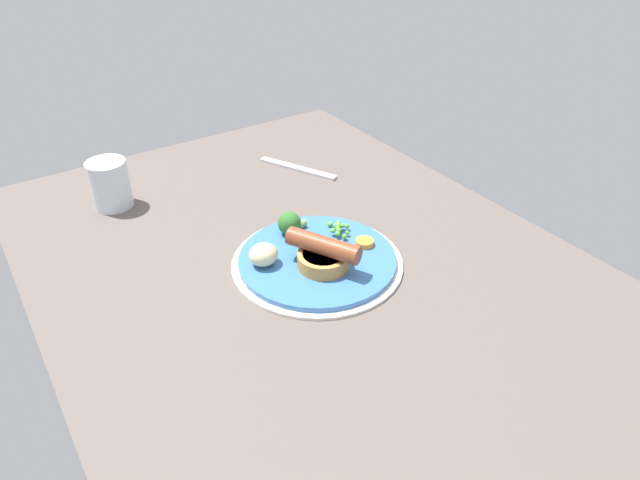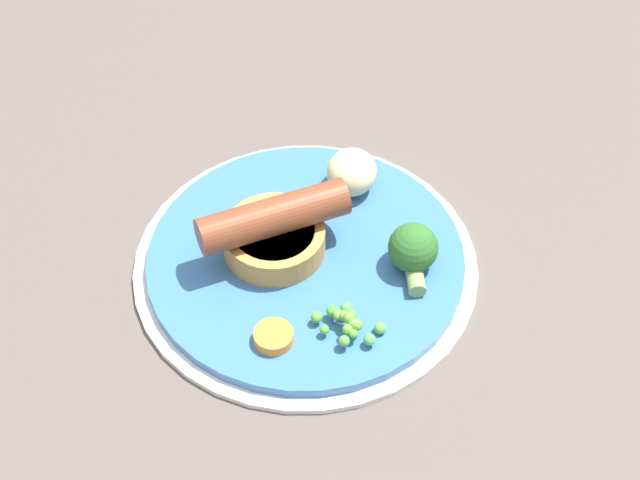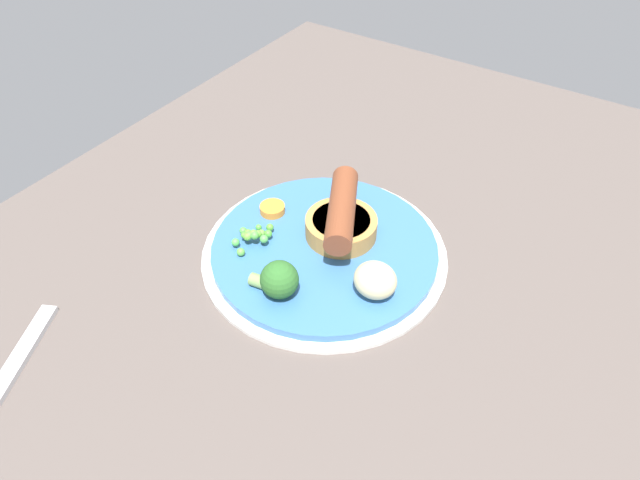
% 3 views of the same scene
% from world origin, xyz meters
% --- Properties ---
extents(dining_table, '(1.10, 0.80, 0.03)m').
position_xyz_m(dining_table, '(0.00, 0.00, 0.01)').
color(dining_table, '#564C47').
rests_on(dining_table, ground).
extents(dinner_plate, '(0.27, 0.27, 0.01)m').
position_xyz_m(dinner_plate, '(-0.01, -0.01, 0.04)').
color(dinner_plate, silver).
rests_on(dinner_plate, dining_table).
extents(sausage_pudding, '(0.12, 0.08, 0.05)m').
position_xyz_m(sausage_pudding, '(-0.04, -0.01, 0.07)').
color(sausage_pudding, '#BC8442').
rests_on(sausage_pudding, dinner_plate).
extents(pea_pile, '(0.05, 0.04, 0.02)m').
position_xyz_m(pea_pile, '(0.02, -0.08, 0.05)').
color(pea_pile, '#67A83D').
rests_on(pea_pile, dinner_plate).
extents(broccoli_floret_near, '(0.04, 0.05, 0.04)m').
position_xyz_m(broccoli_floret_near, '(0.07, -0.01, 0.06)').
color(broccoli_floret_near, '#2D6628').
rests_on(broccoli_floret_near, dinner_plate).
extents(potato_chunk_0, '(0.05, 0.05, 0.04)m').
position_xyz_m(potato_chunk_0, '(0.02, 0.07, 0.06)').
color(potato_chunk_0, beige).
rests_on(potato_chunk_0, dinner_plate).
extents(carrot_slice_0, '(0.04, 0.04, 0.01)m').
position_xyz_m(carrot_slice_0, '(-0.03, -0.10, 0.05)').
color(carrot_slice_0, orange).
rests_on(carrot_slice_0, dinner_plate).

